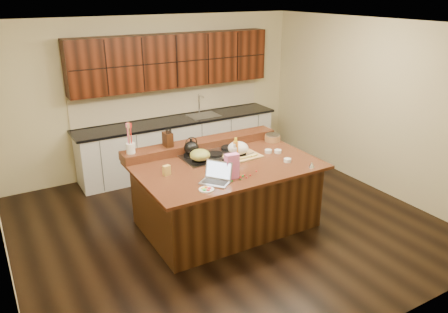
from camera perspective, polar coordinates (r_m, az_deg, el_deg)
room at (r=5.70m, az=0.25°, el=3.13°), size 5.52×5.02×2.72m
island at (r=6.03m, az=0.24°, el=-4.90°), size 2.40×1.60×0.92m
back_ledge at (r=6.40m, az=-2.92°, el=1.65°), size 2.40×0.30×0.12m
cooktop at (r=6.08m, az=-1.18°, el=0.17°), size 0.92×0.52×0.05m
back_counter at (r=7.83m, az=-6.12°, el=5.26°), size 3.70×0.66×2.40m
kettle at (r=6.02m, az=-4.29°, el=1.13°), size 0.27×0.27×0.19m
green_bowl at (r=5.81m, az=-3.16°, el=0.20°), size 0.30×0.30×0.15m
laptop at (r=5.28m, az=-0.97°, el=-2.65°), size 0.42×0.44×0.24m
oil_bottle at (r=5.90m, az=1.53°, el=0.75°), size 0.09×0.09×0.27m
vinegar_bottle at (r=5.72m, az=1.35°, el=-0.03°), size 0.07×0.07×0.25m
wooden_tray at (r=6.07m, az=1.99°, el=0.86°), size 0.51×0.41×0.20m
ramekin_a at (r=5.95m, az=8.29°, el=-0.48°), size 0.12×0.12×0.04m
ramekin_b at (r=6.24m, az=5.80°, el=0.70°), size 0.12×0.12×0.04m
ramekin_c at (r=6.25m, az=7.05°, el=0.68°), size 0.12×0.12×0.04m
strainer_bowl at (r=6.73m, az=6.35°, el=2.40°), size 0.30×0.30×0.09m
kitchen_timer at (r=5.82m, az=11.38°, el=-1.06°), size 0.08×0.08×0.07m
pink_bag at (r=5.33m, az=1.03°, el=-1.28°), size 0.18×0.10×0.32m
candy_plate at (r=5.09m, az=-2.31°, el=-4.32°), size 0.23×0.23×0.01m
package_box at (r=5.50m, az=-7.50°, el=-1.80°), size 0.10×0.08×0.13m
utensil_crock at (r=5.97m, az=-12.10°, el=1.07°), size 0.16×0.16×0.14m
knife_block at (r=6.13m, az=-7.36°, el=2.22°), size 0.11×0.17×0.20m
gumdrop_0 at (r=5.59m, az=4.24°, el=-1.91°), size 0.02×0.02×0.02m
gumdrop_1 at (r=5.34m, az=2.15°, el=-2.99°), size 0.02×0.02×0.02m
gumdrop_2 at (r=5.43m, az=1.31°, el=-2.56°), size 0.02×0.02×0.02m
gumdrop_3 at (r=5.45m, az=1.33°, el=-2.47°), size 0.02×0.02×0.02m
gumdrop_4 at (r=5.39m, az=2.96°, el=-2.76°), size 0.02×0.02×0.02m
gumdrop_5 at (r=5.43m, az=2.12°, el=-2.56°), size 0.02×0.02×0.02m
gumdrop_6 at (r=5.38m, az=2.13°, el=-2.79°), size 0.02×0.02×0.02m
gumdrop_7 at (r=5.31m, az=0.75°, el=-3.12°), size 0.02×0.02×0.02m
gumdrop_8 at (r=5.42m, az=2.21°, el=-2.60°), size 0.02×0.02×0.02m
gumdrop_9 at (r=5.29m, az=1.08°, el=-3.21°), size 0.02×0.02×0.02m
gumdrop_10 at (r=5.46m, az=3.46°, el=-2.44°), size 0.02×0.02×0.02m
gumdrop_11 at (r=5.44m, az=2.53°, el=-2.51°), size 0.02×0.02×0.02m
gumdrop_12 at (r=5.46m, az=2.71°, el=-2.45°), size 0.02×0.02×0.02m
gumdrop_13 at (r=5.42m, az=2.41°, el=-2.63°), size 0.02×0.02×0.02m
gumdrop_14 at (r=5.32m, az=0.74°, el=-3.07°), size 0.02×0.02×0.02m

